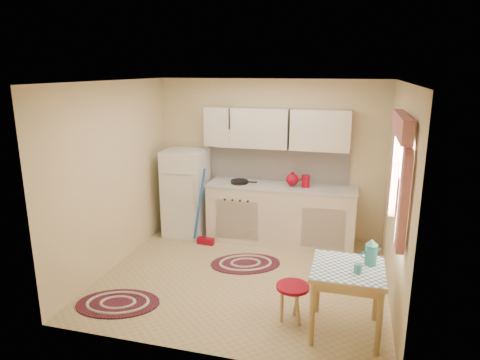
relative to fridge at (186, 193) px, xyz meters
name	(u,v)px	position (x,y,z in m)	size (l,w,h in m)	color
room_shell	(260,155)	(1.44, -1.01, 0.90)	(3.64, 3.60, 2.52)	tan
fridge	(186,193)	(0.00, 0.00, 0.00)	(0.65, 0.60, 1.40)	white
broom	(205,207)	(0.44, -0.35, -0.10)	(0.28, 0.12, 1.20)	blue
base_cabinets	(281,215)	(1.54, 0.05, -0.26)	(2.25, 0.60, 0.88)	beige
countertop	(281,187)	(1.54, 0.05, 0.20)	(2.27, 0.62, 0.04)	#B3B0A9
frying_pan	(239,182)	(0.89, 0.00, 0.24)	(0.27, 0.27, 0.05)	black
red_kettle	(292,179)	(1.71, 0.05, 0.33)	(0.21, 0.19, 0.21)	maroon
red_canister	(306,182)	(1.91, 0.05, 0.30)	(0.12, 0.12, 0.16)	maroon
table	(346,300)	(2.60, -2.13, -0.34)	(0.72, 0.72, 0.72)	tan
stool	(292,303)	(2.04, -2.07, -0.49)	(0.35, 0.35, 0.42)	maroon
coffee_pot	(371,252)	(2.81, -2.01, 0.17)	(0.15, 0.13, 0.30)	teal
mug	(358,269)	(2.69, -2.23, 0.07)	(0.08, 0.08, 0.10)	teal
rug_center	(246,264)	(1.22, -0.87, -0.69)	(0.98, 0.65, 0.02)	maroon
rug_left	(118,303)	(0.05, -2.27, -0.69)	(0.97, 0.65, 0.02)	maroon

